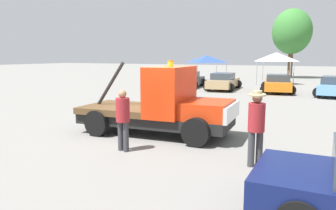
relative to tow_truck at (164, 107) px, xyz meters
The scene contains 11 objects.
ground_plane 1.04m from the tow_truck, behind, with size 160.00×160.00×0.00m, color gray.
tow_truck is the anchor object (origin of this frame).
person_near_truck 3.97m from the tow_truck, 28.23° to the right, with size 0.42×0.42×1.88m.
person_at_hood 2.26m from the tow_truck, 93.71° to the right, with size 0.39×0.39×1.76m.
parked_car_charcoal 17.09m from the tow_truck, 110.46° to the left, with size 2.83×4.40×1.34m.
parked_car_tan 15.63m from the tow_truck, 99.77° to the left, with size 2.66×4.97×1.34m.
parked_car_orange 15.39m from the tow_truck, 84.37° to the left, with size 2.87×4.63×1.34m.
parked_car_skyblue 15.51m from the tow_truck, 70.11° to the left, with size 2.59×4.41×1.34m.
canopy_tent_blue 23.89m from the tow_truck, 106.59° to the left, with size 3.39×3.39×2.72m.
canopy_tent_white 22.62m from the tow_truck, 89.40° to the left, with size 3.00×3.00×2.98m.
tree_center 32.40m from the tow_truck, 89.19° to the left, with size 4.56×4.56×8.15m.
Camera 1 is at (5.41, -9.78, 2.72)m, focal length 35.00 mm.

